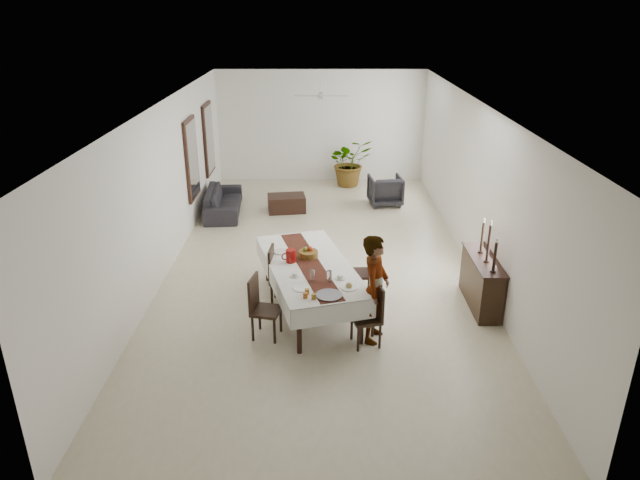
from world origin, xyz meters
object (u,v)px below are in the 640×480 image
at_px(woman, 375,289).
at_px(red_pitcher, 291,256).
at_px(dining_table_top, 309,266).
at_px(sideboard_body, 481,283).
at_px(sofa, 223,201).

bearing_deg(woman, red_pitcher, 70.09).
bearing_deg(dining_table_top, red_pitcher, 149.04).
distance_m(dining_table_top, sideboard_body, 2.99).
xyz_separation_m(red_pitcher, sofa, (-1.95, 4.82, -0.66)).
bearing_deg(sofa, woman, -155.16).
bearing_deg(red_pitcher, sofa, 111.97).
xyz_separation_m(dining_table_top, sofa, (-2.26, 4.91, -0.50)).
height_order(dining_table_top, sideboard_body, sideboard_body).
distance_m(red_pitcher, sofa, 5.24).
bearing_deg(sideboard_body, dining_table_top, -177.34).
relative_size(dining_table_top, woman, 1.53).
bearing_deg(sofa, red_pitcher, -162.45).
distance_m(dining_table_top, red_pitcher, 0.36).
height_order(dining_table_top, sofa, dining_table_top).
relative_size(dining_table_top, sideboard_body, 1.85).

